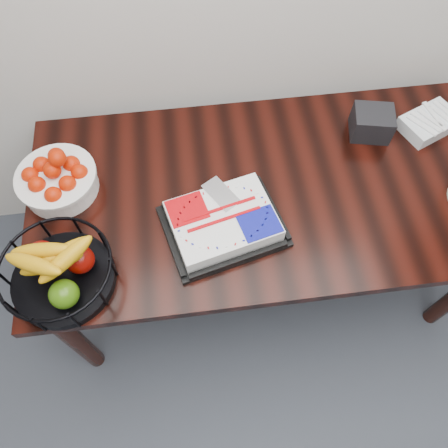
{
  "coord_description": "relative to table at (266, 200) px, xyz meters",
  "views": [
    {
      "loc": [
        -0.28,
        1.1,
        2.12
      ],
      "look_at": [
        -0.19,
        1.82,
        0.83
      ],
      "focal_mm": 35.0,
      "sensor_mm": 36.0,
      "label": 1
    }
  ],
  "objects": [
    {
      "name": "table",
      "position": [
        0.0,
        0.0,
        0.0
      ],
      "size": [
        1.8,
        0.9,
        0.75
      ],
      "color": "black",
      "rests_on": "ground"
    },
    {
      "name": "cake_tray",
      "position": [
        -0.19,
        -0.15,
        0.12
      ],
      "size": [
        0.47,
        0.4,
        0.08
      ],
      "color": "black",
      "rests_on": "table"
    },
    {
      "name": "tangerine_bowl",
      "position": [
        -0.77,
        0.09,
        0.17
      ],
      "size": [
        0.29,
        0.29,
        0.19
      ],
      "color": "white",
      "rests_on": "table"
    },
    {
      "name": "fruit_basket",
      "position": [
        -0.74,
        -0.29,
        0.17
      ],
      "size": [
        0.36,
        0.36,
        0.19
      ],
      "color": "black",
      "rests_on": "table"
    },
    {
      "name": "fork_bag",
      "position": [
        0.7,
        0.21,
        0.12
      ],
      "size": [
        0.27,
        0.22,
        0.06
      ],
      "color": "silver",
      "rests_on": "table"
    },
    {
      "name": "napkin_box",
      "position": [
        0.45,
        0.22,
        0.14
      ],
      "size": [
        0.18,
        0.16,
        0.11
      ],
      "primitive_type": "cube",
      "rotation": [
        0.0,
        0.0,
        -0.21
      ],
      "color": "black",
      "rests_on": "table"
    }
  ]
}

